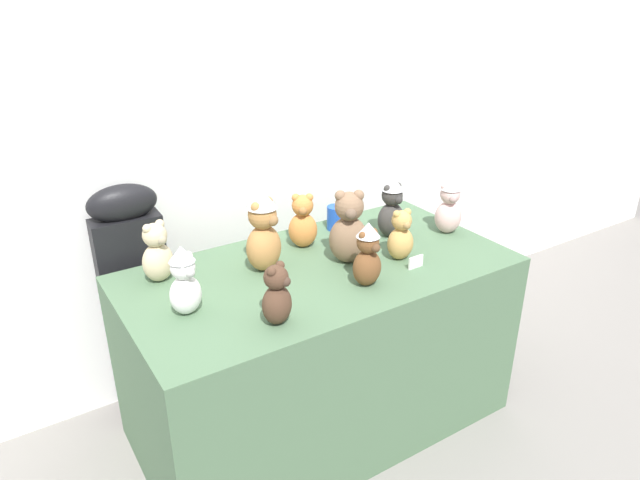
# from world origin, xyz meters

# --- Properties ---
(ground_plane) EXTENTS (10.00, 10.00, 0.00)m
(ground_plane) POSITION_xyz_m (0.00, 0.00, 0.00)
(ground_plane) COLOR gray
(wall_back) EXTENTS (7.00, 0.08, 2.60)m
(wall_back) POSITION_xyz_m (0.00, 0.90, 1.30)
(wall_back) COLOR white
(wall_back) RESTS_ON ground_plane
(display_table) EXTENTS (1.55, 0.80, 0.77)m
(display_table) POSITION_xyz_m (0.00, 0.25, 0.38)
(display_table) COLOR #4C6B4C
(display_table) RESTS_ON ground_plane
(instrument_case) EXTENTS (0.28, 0.13, 1.07)m
(instrument_case) POSITION_xyz_m (-0.60, 0.78, 0.54)
(instrument_case) COLOR black
(instrument_case) RESTS_ON ground_plane
(teddy_bear_mocha) EXTENTS (0.20, 0.19, 0.31)m
(teddy_bear_mocha) POSITION_xyz_m (0.13, 0.24, 0.91)
(teddy_bear_mocha) COLOR #7F6047
(teddy_bear_mocha) RESTS_ON display_table
(teddy_bear_ginger) EXTENTS (0.16, 0.15, 0.24)m
(teddy_bear_ginger) POSITION_xyz_m (0.05, 0.46, 0.88)
(teddy_bear_ginger) COLOR #D17F3D
(teddy_bear_ginger) RESTS_ON display_table
(teddy_bear_cocoa) EXTENTS (0.14, 0.14, 0.22)m
(teddy_bear_cocoa) POSITION_xyz_m (-0.33, -0.01, 0.87)
(teddy_bear_cocoa) COLOR #4C3323
(teddy_bear_cocoa) RESTS_ON display_table
(teddy_bear_sand) EXTENTS (0.15, 0.14, 0.24)m
(teddy_bear_sand) POSITION_xyz_m (-0.57, 0.49, 0.88)
(teddy_bear_sand) COLOR #CCB78E
(teddy_bear_sand) RESTS_ON display_table
(teddy_bear_caramel) EXTENTS (0.19, 0.18, 0.33)m
(teddy_bear_caramel) POSITION_xyz_m (-0.19, 0.36, 0.93)
(teddy_bear_caramel) COLOR #B27A42
(teddy_bear_caramel) RESTS_ON display_table
(teddy_bear_snow) EXTENTS (0.14, 0.13, 0.25)m
(teddy_bear_snow) POSITION_xyz_m (-0.57, 0.21, 0.89)
(teddy_bear_snow) COLOR white
(teddy_bear_snow) RESTS_ON display_table
(teddy_bear_chestnut) EXTENTS (0.12, 0.11, 0.25)m
(teddy_bear_chestnut) POSITION_xyz_m (0.07, 0.04, 0.89)
(teddy_bear_chestnut) COLOR brown
(teddy_bear_chestnut) RESTS_ON display_table
(teddy_bear_honey) EXTENTS (0.12, 0.11, 0.22)m
(teddy_bear_honey) POSITION_xyz_m (0.32, 0.14, 0.87)
(teddy_bear_honey) COLOR tan
(teddy_bear_honey) RESTS_ON display_table
(teddy_bear_charcoal) EXTENTS (0.13, 0.11, 0.28)m
(teddy_bear_charcoal) POSITION_xyz_m (0.43, 0.34, 0.90)
(teddy_bear_charcoal) COLOR #383533
(teddy_bear_charcoal) RESTS_ON display_table
(teddy_bear_blush) EXTENTS (0.15, 0.14, 0.26)m
(teddy_bear_blush) POSITION_xyz_m (0.67, 0.23, 0.90)
(teddy_bear_blush) COLOR beige
(teddy_bear_blush) RESTS_ON display_table
(party_cup_blue) EXTENTS (0.08, 0.08, 0.11)m
(party_cup_blue) POSITION_xyz_m (0.27, 0.54, 0.82)
(party_cup_blue) COLOR blue
(party_cup_blue) RESTS_ON display_table
(name_card_front_left) EXTENTS (0.07, 0.01, 0.05)m
(name_card_front_left) POSITION_xyz_m (0.32, 0.04, 0.79)
(name_card_front_left) COLOR white
(name_card_front_left) RESTS_ON display_table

